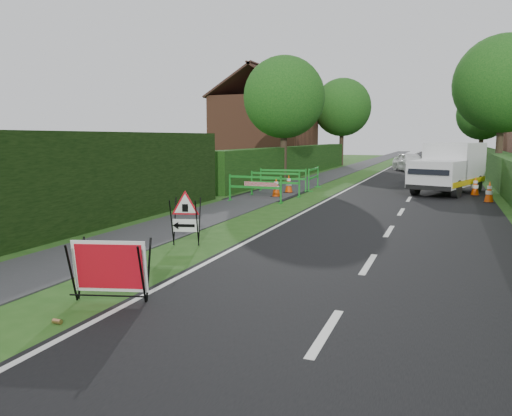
% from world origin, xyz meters
% --- Properties ---
extents(ground, '(120.00, 120.00, 0.00)m').
position_xyz_m(ground, '(0.00, 0.00, 0.00)').
color(ground, '#214C15').
rests_on(ground, ground).
extents(road_surface, '(6.00, 90.00, 0.02)m').
position_xyz_m(road_surface, '(2.50, 35.00, 0.00)').
color(road_surface, black).
rests_on(road_surface, ground).
extents(footpath, '(2.00, 90.00, 0.02)m').
position_xyz_m(footpath, '(-3.00, 35.00, 0.01)').
color(footpath, '#2D2D30').
rests_on(footpath, ground).
extents(hedge_west_near, '(1.10, 18.00, 2.50)m').
position_xyz_m(hedge_west_near, '(-5.00, 0.00, 0.00)').
color(hedge_west_near, black).
rests_on(hedge_west_near, ground).
extents(hedge_west_far, '(1.00, 24.00, 1.80)m').
position_xyz_m(hedge_west_far, '(-5.00, 22.00, 0.00)').
color(hedge_west_far, '#14380F').
rests_on(hedge_west_far, ground).
extents(hedge_east, '(1.20, 50.00, 1.50)m').
position_xyz_m(hedge_east, '(6.50, 16.00, 0.00)').
color(hedge_east, '#14380F').
rests_on(hedge_east, ground).
extents(house_west, '(7.50, 7.40, 7.88)m').
position_xyz_m(house_west, '(-10.00, 30.00, 2.90)').
color(house_west, brown).
rests_on(house_west, ground).
extents(tree_nw, '(4.40, 4.40, 6.70)m').
position_xyz_m(tree_nw, '(-4.60, 18.00, 4.48)').
color(tree_nw, '#2D2116').
rests_on(tree_nw, ground).
extents(tree_ne, '(5.20, 5.20, 7.79)m').
position_xyz_m(tree_ne, '(6.40, 22.00, 5.17)').
color(tree_ne, '#2D2116').
rests_on(tree_ne, ground).
extents(tree_fw, '(4.80, 4.80, 7.24)m').
position_xyz_m(tree_fw, '(-4.60, 34.00, 4.83)').
color(tree_fw, '#2D2116').
rests_on(tree_fw, ground).
extents(tree_fe, '(4.20, 4.20, 6.33)m').
position_xyz_m(tree_fe, '(6.40, 38.00, 4.22)').
color(tree_fe, '#2D2116').
rests_on(tree_fe, ground).
extents(red_rect_sign, '(1.18, 0.90, 0.90)m').
position_xyz_m(red_rect_sign, '(-0.64, -2.46, 0.52)').
color(red_rect_sign, black).
rests_on(red_rect_sign, ground).
extents(triangle_sign, '(0.86, 0.86, 1.02)m').
position_xyz_m(triangle_sign, '(-1.49, 1.21, 0.71)').
color(triangle_sign, black).
rests_on(triangle_sign, ground).
extents(works_van, '(3.12, 4.95, 2.12)m').
position_xyz_m(works_van, '(3.90, 14.32, 1.12)').
color(works_van, silver).
rests_on(works_van, ground).
extents(traffic_cone_0, '(0.38, 0.38, 0.79)m').
position_xyz_m(traffic_cone_0, '(5.26, 11.57, 0.39)').
color(traffic_cone_0, black).
rests_on(traffic_cone_0, ground).
extents(traffic_cone_1, '(0.38, 0.38, 0.79)m').
position_xyz_m(traffic_cone_1, '(4.90, 13.76, 0.39)').
color(traffic_cone_1, black).
rests_on(traffic_cone_1, ground).
extents(traffic_cone_2, '(0.38, 0.38, 0.79)m').
position_xyz_m(traffic_cone_2, '(5.07, 16.19, 0.39)').
color(traffic_cone_2, black).
rests_on(traffic_cone_2, ground).
extents(traffic_cone_3, '(0.38, 0.38, 0.79)m').
position_xyz_m(traffic_cone_3, '(-2.50, 10.50, 0.39)').
color(traffic_cone_3, black).
rests_on(traffic_cone_3, ground).
extents(traffic_cone_4, '(0.38, 0.38, 0.79)m').
position_xyz_m(traffic_cone_4, '(-2.47, 12.09, 0.39)').
color(traffic_cone_4, black).
rests_on(traffic_cone_4, ground).
extents(ped_barrier_0, '(2.06, 0.38, 1.00)m').
position_xyz_m(ped_barrier_0, '(-2.72, 8.71, 0.63)').
color(ped_barrier_0, '#198A24').
rests_on(ped_barrier_0, ground).
extents(ped_barrier_1, '(2.07, 0.40, 1.00)m').
position_xyz_m(ped_barrier_1, '(-2.64, 10.76, 0.63)').
color(ped_barrier_1, '#198A24').
rests_on(ped_barrier_1, ground).
extents(ped_barrier_2, '(2.09, 0.65, 1.00)m').
position_xyz_m(ped_barrier_2, '(-2.90, 12.64, 0.63)').
color(ped_barrier_2, '#198A24').
rests_on(ped_barrier_2, ground).
extents(ped_barrier_3, '(0.44, 2.07, 1.00)m').
position_xyz_m(ped_barrier_3, '(-1.85, 13.90, 0.63)').
color(ped_barrier_3, '#198A24').
rests_on(ped_barrier_3, ground).
extents(redwhite_plank, '(1.48, 0.33, 0.25)m').
position_xyz_m(redwhite_plank, '(-3.17, 10.48, 0.00)').
color(redwhite_plank, red).
rests_on(redwhite_plank, ground).
extents(litter_can, '(0.12, 0.07, 0.07)m').
position_xyz_m(litter_can, '(-0.76, -3.40, 0.00)').
color(litter_can, '#BF7F4C').
rests_on(litter_can, ground).
extents(hatchback_car, '(2.97, 4.21, 1.33)m').
position_xyz_m(hatchback_car, '(1.46, 27.68, 0.67)').
color(hatchback_car, white).
rests_on(hatchback_car, ground).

